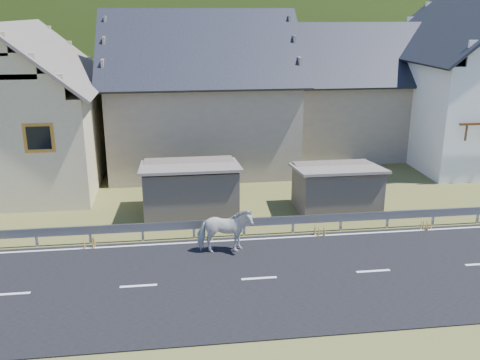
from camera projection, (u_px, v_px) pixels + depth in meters
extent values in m
plane|color=#44491E|center=(259.00, 279.00, 17.97)|extent=(160.00, 160.00, 0.00)
cube|color=black|center=(259.00, 279.00, 17.96)|extent=(60.00, 7.00, 0.04)
cube|color=silver|center=(259.00, 278.00, 17.95)|extent=(60.00, 6.60, 0.01)
cube|color=#93969B|center=(244.00, 222.00, 21.27)|extent=(28.00, 0.08, 0.34)
cube|color=#93969B|center=(36.00, 238.00, 20.36)|extent=(0.10, 0.06, 0.70)
cube|color=#93969B|center=(90.00, 235.00, 20.61)|extent=(0.10, 0.06, 0.70)
cube|color=#93969B|center=(143.00, 233.00, 20.86)|extent=(0.10, 0.06, 0.70)
cube|color=#93969B|center=(194.00, 230.00, 21.11)|extent=(0.10, 0.06, 0.70)
cube|color=#93969B|center=(244.00, 228.00, 21.36)|extent=(0.10, 0.06, 0.70)
cube|color=#93969B|center=(293.00, 225.00, 21.60)|extent=(0.10, 0.06, 0.70)
cube|color=#93969B|center=(341.00, 223.00, 21.85)|extent=(0.10, 0.06, 0.70)
cube|color=#93969B|center=(387.00, 220.00, 22.10)|extent=(0.10, 0.06, 0.70)
cube|color=#93969B|center=(433.00, 218.00, 22.35)|extent=(0.10, 0.06, 0.70)
cube|color=#93969B|center=(478.00, 216.00, 22.60)|extent=(0.10, 0.06, 0.70)
cube|color=#65594A|center=(190.00, 190.00, 23.52)|extent=(4.30, 3.30, 2.40)
cube|color=#65594A|center=(336.00, 189.00, 23.89)|extent=(3.80, 2.90, 2.20)
cube|color=beige|center=(28.00, 136.00, 27.30)|extent=(7.00, 9.00, 5.00)
cube|color=#C37D25|center=(39.00, 138.00, 22.98)|extent=(1.30, 0.12, 1.30)
cube|color=gray|center=(201.00, 120.00, 31.26)|extent=(10.00, 9.00, 5.00)
cube|color=gray|center=(354.00, 113.00, 34.45)|extent=(9.00, 8.00, 4.60)
cube|color=white|center=(467.00, 108.00, 32.15)|extent=(8.00, 10.00, 6.00)
ellipsoid|color=#21310D|center=(191.00, 93.00, 194.71)|extent=(440.00, 280.00, 260.00)
imported|color=silver|center=(225.00, 231.00, 19.65)|extent=(0.93, 2.03, 1.71)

